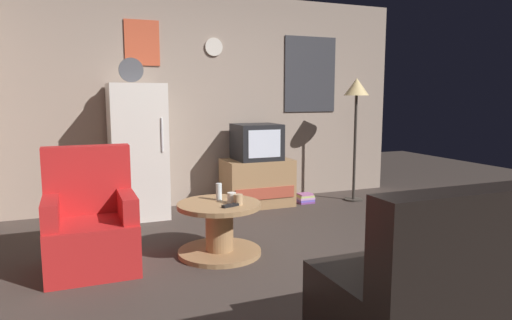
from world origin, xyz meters
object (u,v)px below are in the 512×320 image
armchair (91,226)px  couch (475,282)px  remote_control (230,205)px  standing_lamp (356,96)px  coffee_table (219,229)px  book_stack (305,198)px  wine_glass (219,192)px  fridge (138,151)px  crt_tv (257,142)px  mug_ceramic_tan (238,200)px  tv_stand (257,183)px  mug_ceramic_white (232,198)px

armchair → couch: (1.98, -1.94, -0.03)m
remote_control → standing_lamp: bearing=16.0°
standing_lamp → coffee_table: (-2.27, -1.33, -1.13)m
book_stack → armchair: bearing=-153.2°
wine_glass → fridge: bearing=108.9°
coffee_table → remote_control: remote_control is taller
armchair → book_stack: armchair is taller
crt_tv → mug_ceramic_tan: bearing=-116.8°
crt_tv → mug_ceramic_tan: 1.89m
tv_stand → coffee_table: tv_stand is taller
coffee_table → couch: bearing=-62.8°
mug_ceramic_white → mug_ceramic_tan: (0.03, -0.09, 0.00)m
remote_control → couch: 1.90m
armchair → couch: size_ratio=0.56×
standing_lamp → coffee_table: standing_lamp is taller
standing_lamp → remote_control: size_ratio=10.60×
coffee_table → standing_lamp: bearing=30.5°
coffee_table → mug_ceramic_tan: (0.13, -0.13, 0.27)m
wine_glass → couch: couch is taller
remote_control → couch: size_ratio=0.09×
remote_control → crt_tv: bearing=43.5°
mug_ceramic_white → remote_control: bearing=-113.3°
coffee_table → mug_ceramic_tan: bearing=-44.1°
coffee_table → book_stack: 2.16m
coffee_table → couch: 2.06m
wine_glass → standing_lamp: bearing=28.8°
coffee_table → tv_stand: bearing=57.6°
remote_control → book_stack: size_ratio=0.73×
mug_ceramic_white → armchair: 1.16m
fridge → crt_tv: 1.44m
couch → armchair: bearing=135.7°
fridge → armchair: (-0.58, -1.45, -0.42)m
coffee_table → remote_control: 0.29m
wine_glass → mug_ceramic_white: size_ratio=1.67×
coffee_table → mug_ceramic_tan: size_ratio=8.00×
couch → coffee_table: bearing=117.2°
standing_lamp → armchair: size_ratio=1.66×
remote_control → book_stack: 2.27m
fridge → couch: 3.70m
book_stack → standing_lamp: bearing=-8.8°
tv_stand → armchair: (-2.02, -1.44, 0.05)m
crt_tv → standing_lamp: bearing=-9.1°
mug_ceramic_tan → fridge: bearing=109.4°
coffee_table → mug_ceramic_white: mug_ceramic_white is taller
remote_control → couch: bearing=-79.8°
tv_stand → couch: size_ratio=0.49×
mug_ceramic_white → book_stack: (1.50, 1.48, -0.44)m
tv_stand → mug_ceramic_tan: bearing=-117.0°
crt_tv → book_stack: bearing=-9.5°
tv_stand → mug_ceramic_tan: (-0.85, -1.67, 0.21)m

